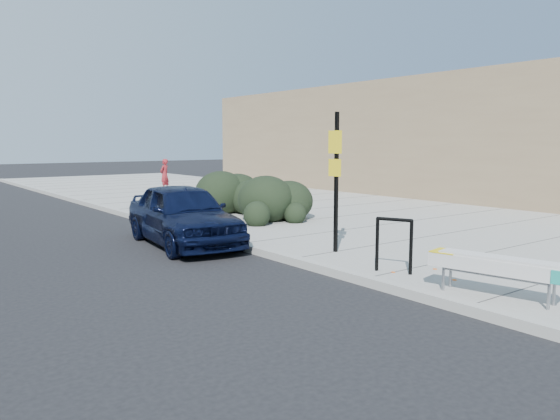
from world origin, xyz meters
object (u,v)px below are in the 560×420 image
at_px(bike_rack, 394,240).
at_px(sedan_navy, 183,214).
at_px(sign_post, 336,174).
at_px(pedestrian, 165,175).
at_px(bench, 497,266).

xyz_separation_m(bike_rack, sedan_navy, (-1.40, 5.37, 0.00)).
bearing_deg(sign_post, pedestrian, 68.32).
relative_size(bike_rack, sign_post, 0.34).
bearing_deg(sign_post, sedan_navy, 109.63).
bearing_deg(bench, sedan_navy, 88.68).
height_order(bench, sign_post, sign_post).
bearing_deg(pedestrian, sedan_navy, 36.92).
bearing_deg(pedestrian, bench, 48.91).
distance_m(bench, sign_post, 4.19).
height_order(bench, sedan_navy, sedan_navy).
relative_size(sign_post, sedan_navy, 0.67).
relative_size(bench, pedestrian, 1.36).
bearing_deg(sign_post, bench, -105.18).
xyz_separation_m(bench, sign_post, (0.44, 4.00, 1.17)).
bearing_deg(pedestrian, bike_rack, 47.67).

